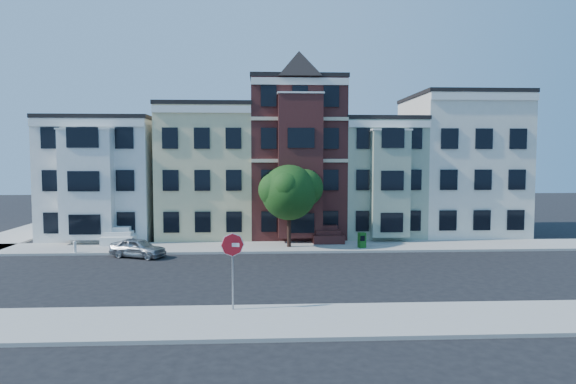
{
  "coord_description": "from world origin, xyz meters",
  "views": [
    {
      "loc": [
        -2.74,
        -26.92,
        6.25
      ],
      "look_at": [
        -1.21,
        3.21,
        4.2
      ],
      "focal_mm": 32.0,
      "sensor_mm": 36.0,
      "label": 1
    }
  ],
  "objects": [
    {
      "name": "house_yellow",
      "position": [
        -7.0,
        14.5,
        5.0
      ],
      "size": [
        7.0,
        9.0,
        10.0
      ],
      "primitive_type": "cube",
      "color": "beige",
      "rests_on": "ground"
    },
    {
      "name": "stop_sign",
      "position": [
        -3.92,
        -6.62,
        1.9
      ],
      "size": [
        0.97,
        0.22,
        3.49
      ],
      "primitive_type": null,
      "rotation": [
        0.0,
        0.0,
        -0.09
      ],
      "color": "red",
      "rests_on": "near_sidewalk"
    },
    {
      "name": "street_tree",
      "position": [
        -0.91,
        7.67,
        3.61
      ],
      "size": [
        7.57,
        7.57,
        6.91
      ],
      "primitive_type": null,
      "rotation": [
        0.0,
        0.0,
        0.34
      ],
      "color": "#1F4D17",
      "rests_on": "far_sidewalk"
    },
    {
      "name": "near_sidewalk",
      "position": [
        0.0,
        -8.0,
        0.07
      ],
      "size": [
        60.0,
        4.0,
        0.15
      ],
      "primitive_type": "cube",
      "color": "#9E9B93",
      "rests_on": "ground"
    },
    {
      "name": "newspaper_box",
      "position": [
        3.99,
        7.06,
        0.66
      ],
      "size": [
        0.55,
        0.51,
        1.02
      ],
      "primitive_type": "cube",
      "rotation": [
        0.0,
        0.0,
        0.25
      ],
      "color": "#175A19",
      "rests_on": "far_sidewalk"
    },
    {
      "name": "parked_car",
      "position": [
        -10.5,
        5.2,
        0.61
      ],
      "size": [
        3.84,
        2.66,
        1.21
      ],
      "primitive_type": "imported",
      "rotation": [
        0.0,
        0.0,
        1.19
      ],
      "color": "#A8ADB2",
      "rests_on": "ground"
    },
    {
      "name": "house_white",
      "position": [
        -15.0,
        14.5,
        4.5
      ],
      "size": [
        8.0,
        9.0,
        9.0
      ],
      "primitive_type": "cube",
      "color": "white",
      "rests_on": "ground"
    },
    {
      "name": "far_sidewalk",
      "position": [
        0.0,
        8.0,
        0.07
      ],
      "size": [
        60.0,
        4.0,
        0.15
      ],
      "primitive_type": "cube",
      "color": "#9E9B93",
      "rests_on": "ground"
    },
    {
      "name": "house_brown",
      "position": [
        0.0,
        14.5,
        6.0
      ],
      "size": [
        7.0,
        9.0,
        12.0
      ],
      "primitive_type": "cube",
      "color": "#401917",
      "rests_on": "ground"
    },
    {
      "name": "fire_hydrant",
      "position": [
        -14.75,
        6.3,
        0.45
      ],
      "size": [
        0.22,
        0.22,
        0.6
      ],
      "primitive_type": "cylinder",
      "rotation": [
        0.0,
        0.0,
        -0.03
      ],
      "color": "silver",
      "rests_on": "far_sidewalk"
    },
    {
      "name": "ground",
      "position": [
        0.0,
        0.0,
        0.0
      ],
      "size": [
        120.0,
        120.0,
        0.0
      ],
      "primitive_type": "plane",
      "color": "black"
    },
    {
      "name": "house_green",
      "position": [
        6.5,
        14.5,
        4.5
      ],
      "size": [
        6.0,
        9.0,
        9.0
      ],
      "primitive_type": "cube",
      "color": "#94A58A",
      "rests_on": "ground"
    },
    {
      "name": "house_cream",
      "position": [
        13.5,
        14.5,
        5.5
      ],
      "size": [
        8.0,
        9.0,
        11.0
      ],
      "primitive_type": "cube",
      "color": "silver",
      "rests_on": "ground"
    }
  ]
}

